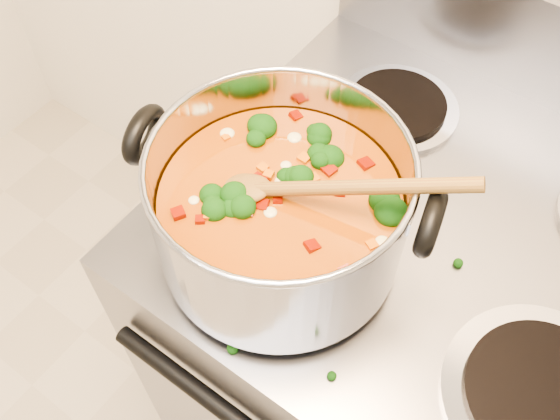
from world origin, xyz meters
name	(u,v)px	position (x,y,z in m)	size (l,w,h in m)	color
electric_range	(402,364)	(0.03, 1.16, 0.47)	(0.72, 0.66, 1.08)	gray
stockpot	(280,211)	(-0.13, 1.00, 1.01)	(0.35, 0.29, 0.17)	#A3A3AB
wooden_spoon	(297,189)	(-0.12, 1.01, 1.06)	(0.28, 0.14, 0.12)	brown
cooktop_crumbs	(313,212)	(-0.13, 1.08, 0.92)	(0.34, 0.30, 0.01)	black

